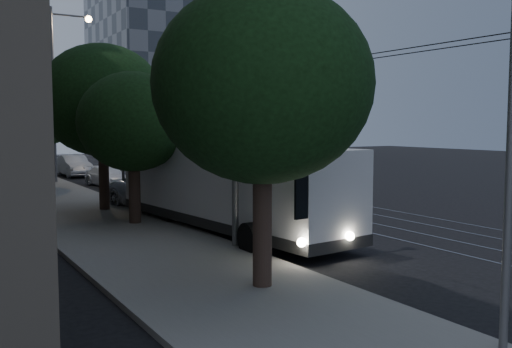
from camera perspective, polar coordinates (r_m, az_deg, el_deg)
The scene contains 19 objects.
ground at distance 21.17m, azimuth 9.62°, elevation -5.63°, with size 120.00×120.00×0.00m, color black.
sidewalk at distance 36.49m, azimuth -21.22°, elevation -1.32°, with size 5.00×90.00×0.15m, color gray.
tram_rails at distance 39.41m, azimuth -6.75°, elevation -0.67°, with size 4.52×90.00×0.02m.
overhead_wires at distance 36.80m, azimuth -17.50°, elevation 4.13°, with size 2.23×90.00×6.00m.
building_distant_right at distance 77.92m, azimuth -7.02°, elevation 10.95°, with size 22.00×18.00×24.00m, color #3D454E.
trolleybus at distance 20.77m, azimuth -3.29°, elevation -1.09°, with size 3.69×12.25×5.63m.
pickup_silver at distance 25.95m, azimuth -9.11°, elevation -1.79°, with size 2.78×6.04×1.68m, color #B2B5BA.
car_white_a at distance 31.85m, azimuth -10.86°, elevation -0.68°, with size 1.83×4.54×1.55m, color white.
car_white_b at distance 36.91m, azimuth -14.53°, elevation -0.24°, with size 1.70×4.19×1.22m, color silver.
car_white_c at distance 44.65m, azimuth -17.76°, elevation 0.79°, with size 1.67×4.79×1.58m, color silver.
car_white_d at distance 48.03m, azimuth -17.93°, elevation 1.01°, with size 1.75×4.36×1.49m, color silver.
tree_0 at distance 12.98m, azimuth 0.65°, elevation 8.89°, with size 5.02×5.02×7.03m.
tree_1 at distance 21.90m, azimuth -12.17°, elevation 5.10°, with size 4.15×4.15×5.85m.
tree_2 at distance 25.77m, azimuth -15.13°, elevation 7.12°, with size 5.40×5.40×7.35m.
tree_3 at distance 35.77m, azimuth -20.48°, elevation 5.52°, with size 3.96×3.96×6.21m.
tree_4 at distance 44.33m, azimuth -21.88°, elevation 5.11°, with size 4.18×4.18×6.15m.
tree_5 at distance 51.62m, azimuth -23.19°, elevation 4.95°, with size 5.07×5.07×6.49m.
streetlamp_near at distance 17.63m, azimuth -0.93°, elevation 11.81°, with size 2.40×0.44×9.90m.
streetlamp_far at distance 39.17m, azimuth -19.04°, elevation 8.91°, with size 2.69×0.44×11.30m.
Camera 1 is at (-13.57, -15.78, 3.88)m, focal length 40.00 mm.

